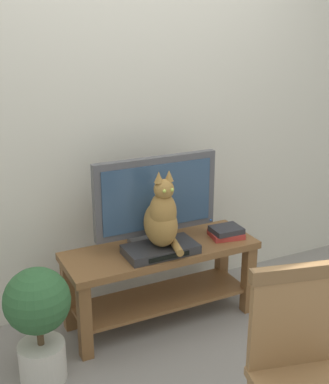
# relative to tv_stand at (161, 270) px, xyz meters

# --- Properties ---
(ground_plane) EXTENTS (12.00, 12.00, 0.00)m
(ground_plane) POSITION_rel_tv_stand_xyz_m (-0.01, -0.65, -0.36)
(ground_plane) COLOR gray
(back_wall) EXTENTS (7.00, 0.12, 2.80)m
(back_wall) POSITION_rel_tv_stand_xyz_m (-0.01, 0.44, 1.04)
(back_wall) COLOR beige
(back_wall) RESTS_ON ground
(tv_stand) EXTENTS (1.21, 0.42, 0.51)m
(tv_stand) POSITION_rel_tv_stand_xyz_m (0.00, 0.00, 0.00)
(tv_stand) COLOR brown
(tv_stand) RESTS_ON ground
(tv) EXTENTS (0.80, 0.20, 0.56)m
(tv) POSITION_rel_tv_stand_xyz_m (0.00, 0.06, 0.45)
(tv) COLOR #4C4C51
(tv) RESTS_ON tv_stand
(media_box) EXTENTS (0.44, 0.23, 0.05)m
(media_box) POSITION_rel_tv_stand_xyz_m (-0.04, -0.08, 0.18)
(media_box) COLOR #2D2D30
(media_box) RESTS_ON tv_stand
(cat) EXTENTS (0.19, 0.33, 0.48)m
(cat) POSITION_rel_tv_stand_xyz_m (-0.04, -0.09, 0.39)
(cat) COLOR olive
(cat) RESTS_ON media_box
(wooden_chair) EXTENTS (0.49, 0.49, 0.93)m
(wooden_chair) POSITION_rel_tv_stand_xyz_m (-0.00, -1.30, 0.18)
(wooden_chair) COLOR olive
(wooden_chair) RESTS_ON ground
(book_stack) EXTENTS (0.23, 0.20, 0.07)m
(book_stack) POSITION_rel_tv_stand_xyz_m (0.45, -0.05, 0.19)
(book_stack) COLOR #B2332D
(book_stack) RESTS_ON tv_stand
(potted_plant) EXTENTS (0.35, 0.35, 0.65)m
(potted_plant) POSITION_rel_tv_stand_xyz_m (-0.82, -0.24, 0.03)
(potted_plant) COLOR beige
(potted_plant) RESTS_ON ground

